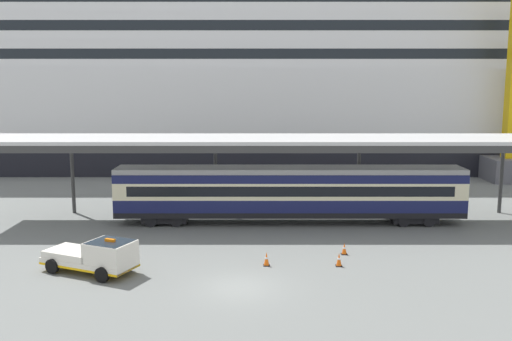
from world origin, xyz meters
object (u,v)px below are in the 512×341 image
Objects in this scene: traffic_cone_mid at (336,260)px; cruise_ship at (364,57)px; traffic_cone_far at (264,259)px; service_truck at (94,256)px; train_carriage at (287,192)px; traffic_cone_near at (342,249)px.

cruise_ship is at bearing 77.34° from traffic_cone_mid.
cruise_ship reaches higher than traffic_cone_mid.
traffic_cone_mid is at bearing -1.17° from traffic_cone_far.
service_truck is at bearing -172.15° from traffic_cone_far.
traffic_cone_far is at bearing 178.83° from traffic_cone_mid.
train_carriage is 31.75× the size of traffic_cone_far.
train_carriage is 9.94m from traffic_cone_far.
cruise_ship is at bearing 61.88° from service_truck.
traffic_cone_mid is 0.97× the size of traffic_cone_far.
traffic_cone_near is (-8.47, -38.38, -12.80)m from cruise_ship.
cruise_ship is 44.42m from traffic_cone_far.
train_carriage is 4.48× the size of service_truck.
traffic_cone_near is 0.88× the size of traffic_cone_far.
traffic_cone_far is (-13.16, -40.46, -12.75)m from cruise_ship.
cruise_ship is at bearing 71.99° from traffic_cone_far.
cruise_ship is 41.34m from traffic_cone_near.
traffic_cone_mid is (13.19, 1.18, -0.61)m from service_truck.
train_carriage is at bearing 79.20° from traffic_cone_far.
cruise_ship is 204.35× the size of traffic_cone_far.
service_truck reaches higher than traffic_cone_near.
cruise_ship is 34.63m from train_carriage.
train_carriage is 15.48m from service_truck.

